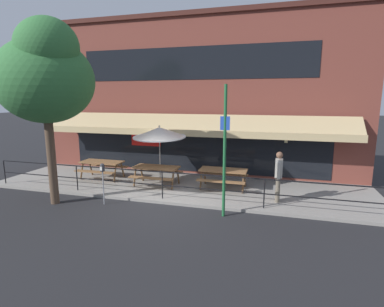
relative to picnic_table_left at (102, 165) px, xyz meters
name	(u,v)px	position (x,y,z in m)	size (l,w,h in m)	color
ground_plane	(159,204)	(3.47, -2.04, -0.71)	(120.00, 120.00, 0.00)	#232326
patio_deck	(178,186)	(3.47, -0.04, -0.66)	(15.00, 4.00, 0.10)	gray
restaurant_building	(193,97)	(3.47, 2.18, 2.88)	(15.00, 1.60, 7.21)	brown
patio_railing	(162,179)	(3.47, -1.74, 0.09)	(13.84, 0.04, 0.97)	black
picnic_table_left	(102,165)	(0.00, 0.00, 0.00)	(1.80, 1.42, 0.76)	brown
picnic_table_centre	(156,170)	(2.65, -0.29, 0.00)	(1.80, 1.42, 0.76)	brown
picnic_table_right	(223,173)	(5.30, -0.02, 0.00)	(1.80, 1.42, 0.76)	brown
patio_umbrella_centre	(159,133)	(2.65, 0.11, 1.47)	(2.14, 2.14, 2.38)	#B7B2A8
pedestrian_walking	(279,174)	(7.33, -0.95, 0.35)	(0.25, 0.62, 1.71)	#665B4C
parking_meter_near	(102,171)	(1.67, -2.57, 0.44)	(0.15, 0.16, 1.42)	gray
street_sign_pole	(225,151)	(5.75, -2.49, 1.32)	(0.28, 0.09, 3.95)	#1E6033
street_tree_curbside	(45,75)	(0.09, -3.00, 3.56)	(3.19, 2.87, 5.93)	brown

